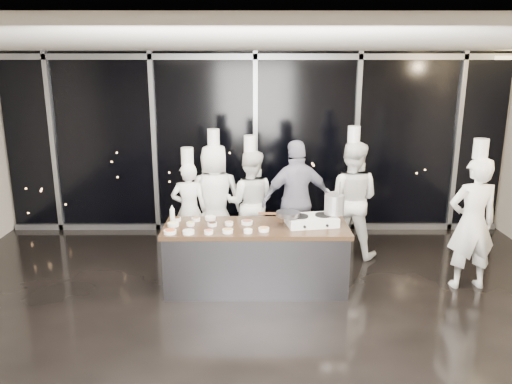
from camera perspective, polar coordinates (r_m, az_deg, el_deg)
ground at (r=6.20m, az=0.03°, el=-14.49°), size 9.00×9.00×0.00m
room_shell at (r=5.47m, az=1.89°, el=6.53°), size 9.02×7.02×3.21m
window_wall at (r=8.95m, az=-0.07°, el=5.55°), size 8.90×0.11×3.20m
demo_counter at (r=6.81m, az=-0.00°, el=-7.45°), size 2.46×0.86×0.90m
stove at (r=6.72m, az=6.36°, el=-3.23°), size 0.72×0.51×0.14m
frying_pan at (r=6.62m, az=3.60°, el=-2.51°), size 0.57×0.37×0.05m
stock_pot at (r=6.75m, az=8.94°, el=-1.40°), size 0.30×0.30×0.26m
prep_bowls at (r=6.61m, az=-5.40°, el=-3.85°), size 1.35×0.73×0.05m
squeeze_bottle at (r=6.89m, az=-9.55°, el=-2.47°), size 0.07×0.07×0.24m
chef_far_left at (r=7.87m, az=-7.65°, el=-1.92°), size 0.57×0.38×1.76m
chef_left at (r=8.01m, az=-4.73°, el=-0.70°), size 0.95×0.69×2.01m
chef_center at (r=7.93m, az=-0.67°, el=-1.15°), size 0.89×0.73×1.92m
guest at (r=7.70m, az=4.69°, el=-1.01°), size 1.18×0.72×1.89m
chef_right at (r=7.97m, az=10.77°, el=-0.77°), size 1.08×0.96×2.08m
chef_side at (r=7.30m, az=23.48°, el=-3.19°), size 0.70×0.49×2.06m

